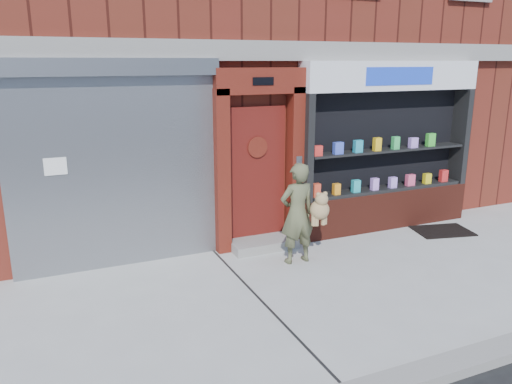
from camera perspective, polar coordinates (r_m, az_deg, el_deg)
ground at (r=7.31m, az=11.89°, el=-9.82°), size 80.00×80.00×0.00m
curb at (r=5.88m, az=24.60°, el=-16.69°), size 60.00×0.30×0.12m
building at (r=12.06m, az=-4.64°, el=19.48°), size 12.00×8.16×8.00m
shutter_bay at (r=7.45m, az=-15.91°, el=4.31°), size 3.10×0.30×3.04m
red_door_bay at (r=8.05m, az=0.36°, el=3.72°), size 1.52×0.58×2.90m
pharmacy_bay at (r=9.31m, az=14.71°, el=4.21°), size 3.50×0.41×3.00m
woman at (r=7.53m, az=5.00°, el=-2.40°), size 0.75×0.47×1.55m
doormat at (r=9.68m, az=20.53°, el=-4.18°), size 1.11×0.89×0.02m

